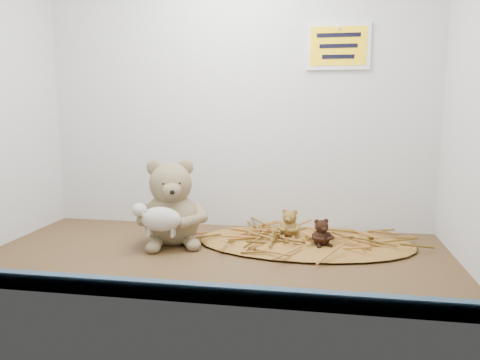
% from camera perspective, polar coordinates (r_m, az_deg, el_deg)
% --- Properties ---
extents(alcove_shell, '(1.20, 0.60, 0.90)m').
position_cam_1_polar(alcove_shell, '(1.25, -2.13, 12.28)').
color(alcove_shell, '#3F2E15').
rests_on(alcove_shell, ground).
extents(front_rail, '(1.19, 0.02, 0.04)m').
position_cam_1_polar(front_rail, '(0.95, -6.82, -13.31)').
color(front_rail, '#39556D').
rests_on(front_rail, shelf_floor).
extents(straw_bed, '(0.60, 0.35, 0.01)m').
position_cam_1_polar(straw_bed, '(1.32, 7.89, -7.50)').
color(straw_bed, brown).
rests_on(straw_bed, shelf_floor).
extents(main_teddy, '(0.25, 0.26, 0.24)m').
position_cam_1_polar(main_teddy, '(1.30, -8.42, -2.64)').
color(main_teddy, '#897254').
rests_on(main_teddy, shelf_floor).
extents(toy_lamb, '(0.14, 0.08, 0.09)m').
position_cam_1_polar(toy_lamb, '(1.23, -9.62, -4.73)').
color(toy_lamb, beige).
rests_on(toy_lamb, main_teddy).
extents(mini_teddy_tan, '(0.08, 0.08, 0.08)m').
position_cam_1_polar(mini_teddy_tan, '(1.34, 6.07, -5.14)').
color(mini_teddy_tan, olive).
rests_on(mini_teddy_tan, straw_bed).
extents(mini_teddy_brown, '(0.08, 0.08, 0.07)m').
position_cam_1_polar(mini_teddy_brown, '(1.27, 9.89, -6.17)').
color(mini_teddy_brown, black).
rests_on(mini_teddy_brown, straw_bed).
extents(wall_sign, '(0.16, 0.01, 0.11)m').
position_cam_1_polar(wall_sign, '(1.44, 11.90, 15.68)').
color(wall_sign, yellow).
rests_on(wall_sign, back_wall).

